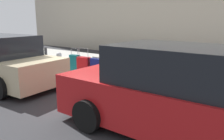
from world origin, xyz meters
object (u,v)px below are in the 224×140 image
object	(u,v)px
suitcase_maroon_4	(115,70)
parked_car_red_0	(181,96)
suitcase_black_5	(106,70)
suitcase_red_0	(173,80)
suitcase_silver_3	(129,72)
suitcase_navy_6	(97,68)
fire_hydrant	(59,61)
suitcase_teal_8	(75,64)
parked_car_beige_1	(1,62)
suitcase_teal_1	(159,79)
suitcase_red_7	(84,66)
bollard_post	(46,58)
suitcase_olive_2	(144,76)

from	to	relation	value
suitcase_maroon_4	parked_car_red_0	world-z (taller)	parked_car_red_0
suitcase_maroon_4	suitcase_black_5	size ratio (longest dim) A/B	1.24
suitcase_red_0	suitcase_silver_3	distance (m)	1.48
suitcase_navy_6	parked_car_red_0	distance (m)	4.38
suitcase_red_0	suitcase_silver_3	size ratio (longest dim) A/B	1.30
suitcase_black_5	fire_hydrant	bearing A→B (deg)	0.21
fire_hydrant	parked_car_red_0	distance (m)	6.03
suitcase_black_5	suitcase_teal_8	size ratio (longest dim) A/B	0.92
suitcase_red_0	fire_hydrant	bearing A→B (deg)	-0.39
suitcase_black_5	fire_hydrant	distance (m)	2.33
fire_hydrant	parked_car_beige_1	world-z (taller)	parked_car_beige_1
suitcase_black_5	suitcase_navy_6	bearing A→B (deg)	-7.16
suitcase_maroon_4	fire_hydrant	size ratio (longest dim) A/B	1.48
suitcase_teal_8	suitcase_black_5	bearing A→B (deg)	178.97
suitcase_silver_3	suitcase_black_5	bearing A→B (deg)	0.25
fire_hydrant	suitcase_silver_3	bearing A→B (deg)	-179.78
suitcase_navy_6	parked_car_red_0	bearing A→B (deg)	149.81
suitcase_maroon_4	suitcase_teal_8	bearing A→B (deg)	-3.09
suitcase_teal_1	suitcase_red_7	distance (m)	2.92
suitcase_black_5	parked_car_beige_1	bearing A→B (deg)	37.48
parked_car_beige_1	suitcase_red_0	bearing A→B (deg)	-157.97
suitcase_teal_1	bollard_post	distance (m)	4.87
suitcase_black_5	suitcase_teal_8	bearing A→B (deg)	-1.03
suitcase_red_7	suitcase_teal_8	bearing A→B (deg)	-5.80
suitcase_navy_6	suitcase_red_7	xyz separation A→B (m)	(0.54, 0.08, 0.01)
suitcase_silver_3	fire_hydrant	bearing A→B (deg)	0.22
suitcase_silver_3	suitcase_maroon_4	bearing A→B (deg)	9.46
bollard_post	parked_car_beige_1	world-z (taller)	parked_car_beige_1
suitcase_red_0	suitcase_teal_1	world-z (taller)	suitcase_red_0
suitcase_red_7	parked_car_red_0	xyz separation A→B (m)	(-4.31, 2.11, 0.31)
suitcase_navy_6	fire_hydrant	bearing A→B (deg)	2.07
suitcase_teal_1	fire_hydrant	distance (m)	4.25
suitcase_red_7	parked_car_red_0	world-z (taller)	parked_car_red_0
suitcase_navy_6	parked_car_beige_1	xyz separation A→B (m)	(2.32, 2.20, 0.30)
suitcase_red_0	parked_car_beige_1	bearing A→B (deg)	22.03
suitcase_red_7	fire_hydrant	distance (m)	1.33
suitcase_black_5	suitcase_teal_8	distance (m)	1.51
suitcase_black_5	suitcase_teal_1	bearing A→B (deg)	-178.88
suitcase_teal_8	suitcase_maroon_4	bearing A→B (deg)	176.91
fire_hydrant	suitcase_teal_8	bearing A→B (deg)	-177.51
suitcase_teal_8	parked_car_beige_1	distance (m)	2.53
suitcase_red_7	suitcase_teal_8	xyz separation A→B (m)	(0.50, -0.05, 0.01)
suitcase_black_5	suitcase_silver_3	bearing A→B (deg)	-179.75
suitcase_teal_1	parked_car_red_0	bearing A→B (deg)	122.54
suitcase_teal_1	suitcase_red_0	bearing A→B (deg)	170.60
suitcase_olive_2	suitcase_teal_1	bearing A→B (deg)	-178.29
suitcase_olive_2	parked_car_red_0	size ratio (longest dim) A/B	0.19
suitcase_silver_3	suitcase_black_5	distance (m)	0.91
suitcase_black_5	parked_car_red_0	bearing A→B (deg)	147.13
suitcase_red_0	suitcase_black_5	distance (m)	2.39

